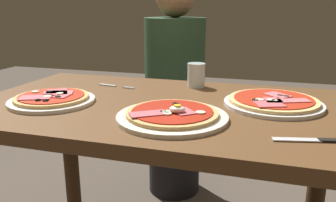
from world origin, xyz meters
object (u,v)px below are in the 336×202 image
(pizza_foreground, at_px, (172,115))
(water_glass_near, at_px, (196,77))
(fork, at_px, (114,86))
(pizza_across_left, at_px, (273,102))
(knife, at_px, (321,140))
(dining_table, at_px, (160,138))
(diner_person, at_px, (175,96))
(pizza_across_right, at_px, (52,99))

(pizza_foreground, bearing_deg, water_glass_near, 92.71)
(pizza_foreground, distance_m, fork, 0.46)
(pizza_across_left, height_order, knife, pizza_across_left)
(water_glass_near, xyz_separation_m, knife, (0.40, -0.47, -0.04))
(dining_table, distance_m, pizza_foreground, 0.22)
(water_glass_near, distance_m, fork, 0.32)
(knife, distance_m, diner_person, 1.13)
(pizza_across_left, bearing_deg, diner_person, 127.64)
(dining_table, bearing_deg, diner_person, 101.57)
(pizza_across_left, xyz_separation_m, fork, (-0.60, 0.10, -0.01))
(pizza_across_right, distance_m, fork, 0.28)
(knife, xyz_separation_m, diner_person, (-0.61, 0.93, -0.17))
(pizza_across_left, height_order, pizza_across_right, same)
(dining_table, height_order, knife, knife)
(dining_table, relative_size, diner_person, 1.03)
(pizza_across_right, relative_size, knife, 1.42)
(dining_table, distance_m, pizza_across_right, 0.38)
(diner_person, bearing_deg, pizza_foreground, 104.99)
(pizza_across_left, xyz_separation_m, pizza_across_right, (-0.69, -0.17, -0.00))
(dining_table, relative_size, fork, 7.73)
(water_glass_near, bearing_deg, diner_person, 114.83)
(pizza_across_right, height_order, diner_person, diner_person)
(fork, distance_m, knife, 0.80)
(knife, bearing_deg, diner_person, 123.30)
(dining_table, xyz_separation_m, pizza_across_right, (-0.34, -0.10, 0.13))
(pizza_across_left, relative_size, knife, 1.58)
(pizza_across_left, distance_m, pizza_across_right, 0.71)
(pizza_foreground, xyz_separation_m, knife, (0.38, -0.06, -0.01))
(pizza_across_left, bearing_deg, knife, -68.79)
(pizza_foreground, xyz_separation_m, fork, (-0.33, 0.32, -0.01))
(pizza_foreground, xyz_separation_m, pizza_across_left, (0.27, 0.22, 0.00))
(dining_table, relative_size, pizza_across_right, 4.42)
(diner_person, bearing_deg, pizza_across_left, 127.64)
(pizza_across_left, relative_size, water_glass_near, 3.33)
(pizza_across_right, bearing_deg, pizza_foreground, -7.03)
(dining_table, distance_m, pizza_across_left, 0.39)
(knife, bearing_deg, dining_table, 155.92)
(fork, height_order, knife, knife)
(fork, xyz_separation_m, diner_person, (0.10, 0.55, -0.17))
(fork, xyz_separation_m, knife, (0.71, -0.38, 0.00))
(fork, distance_m, diner_person, 0.59)
(pizza_across_left, relative_size, pizza_across_right, 1.11)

